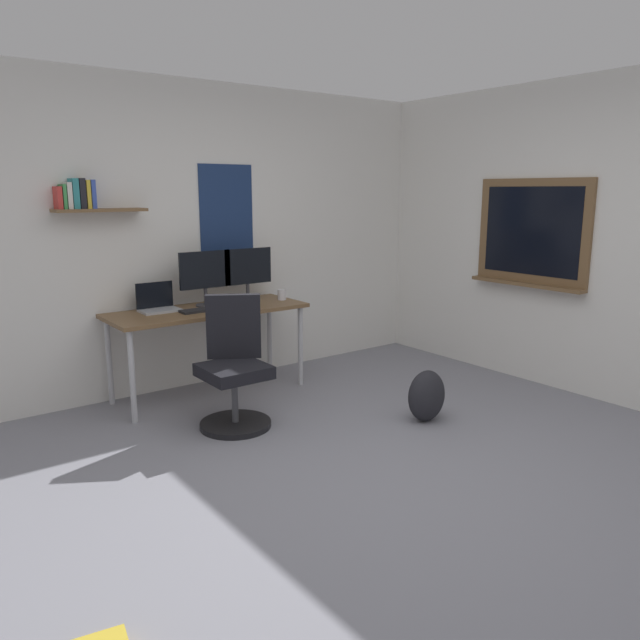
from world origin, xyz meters
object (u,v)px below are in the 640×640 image
at_px(monitor_primary, 205,274).
at_px(computer_mouse, 233,305).
at_px(coffee_mug, 282,295).
at_px(keyboard, 203,310).
at_px(desk, 208,317).
at_px(monitor_secondary, 248,271).
at_px(backpack, 427,396).
at_px(laptop, 158,304).
at_px(office_chair, 234,371).

height_order(monitor_primary, computer_mouse, monitor_primary).
bearing_deg(coffee_mug, keyboard, -176.41).
height_order(desk, computer_mouse, computer_mouse).
bearing_deg(monitor_secondary, monitor_primary, 180.00).
height_order(monitor_secondary, coffee_mug, monitor_secondary).
xyz_separation_m(desk, backpack, (1.01, -1.53, -0.48)).
bearing_deg(monitor_primary, laptop, 173.26).
relative_size(desk, backpack, 4.19).
xyz_separation_m(laptop, computer_mouse, (0.57, -0.23, -0.04)).
bearing_deg(coffee_mug, monitor_secondary, 154.05).
height_order(desk, keyboard, keyboard).
bearing_deg(monitor_secondary, desk, -167.26).
distance_m(desk, computer_mouse, 0.23).
bearing_deg(laptop, monitor_primary, -6.74).
distance_m(desk, backpack, 1.89).
bearing_deg(computer_mouse, office_chair, -119.33).
relative_size(laptop, monitor_primary, 0.67).
bearing_deg(keyboard, computer_mouse, 0.00).
bearing_deg(office_chair, laptop, 103.02).
xyz_separation_m(desk, laptop, (-0.37, 0.15, 0.12)).
height_order(office_chair, coffee_mug, office_chair).
distance_m(laptop, monitor_secondary, 0.85).
relative_size(laptop, keyboard, 0.84).
xyz_separation_m(laptop, keyboard, (0.29, -0.23, -0.04)).
distance_m(office_chair, monitor_secondary, 1.19).
bearing_deg(monitor_secondary, coffee_mug, -25.95).
relative_size(desk, laptop, 5.26).
xyz_separation_m(computer_mouse, backpack, (0.81, -1.45, -0.56)).
bearing_deg(backpack, monitor_primary, 120.77).
xyz_separation_m(coffee_mug, backpack, (0.30, -1.50, -0.59)).
xyz_separation_m(office_chair, monitor_primary, (0.21, 0.83, 0.60)).
bearing_deg(monitor_primary, desk, -111.91).
relative_size(computer_mouse, coffee_mug, 1.13).
relative_size(keyboard, computer_mouse, 3.56).
distance_m(computer_mouse, backpack, 1.75).
relative_size(monitor_secondary, backpack, 1.19).
bearing_deg(keyboard, laptop, 141.37).
relative_size(office_chair, coffee_mug, 10.33).
bearing_deg(laptop, desk, -22.18).
bearing_deg(coffee_mug, backpack, -78.86).
relative_size(desk, monitor_primary, 3.52).
bearing_deg(office_chair, monitor_primary, 76.03).
relative_size(laptop, monitor_secondary, 0.67).
height_order(monitor_primary, coffee_mug, monitor_primary).
distance_m(monitor_primary, monitor_secondary, 0.41).
relative_size(monitor_secondary, keyboard, 1.25).
height_order(laptop, computer_mouse, laptop).
xyz_separation_m(desk, keyboard, (-0.08, -0.08, 0.08)).
relative_size(monitor_primary, backpack, 1.19).
bearing_deg(laptop, backpack, -50.60).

